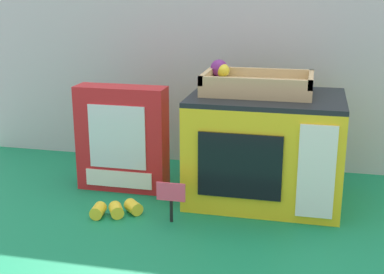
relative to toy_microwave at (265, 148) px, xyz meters
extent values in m
plane|color=#147A4C|center=(-0.14, 0.00, -0.14)|extent=(1.70, 1.70, 0.00)
cube|color=#B7BABF|center=(-0.14, 0.27, 0.22)|extent=(1.61, 0.03, 0.72)
cube|color=yellow|center=(0.00, 0.00, -0.01)|extent=(0.39, 0.28, 0.27)
cube|color=black|center=(0.00, 0.00, 0.13)|extent=(0.39, 0.28, 0.01)
cube|color=black|center=(-0.05, -0.14, -0.01)|extent=(0.20, 0.01, 0.16)
cube|color=white|center=(0.13, -0.14, -0.01)|extent=(0.09, 0.01, 0.22)
cube|color=tan|center=(-0.03, 0.02, 0.15)|extent=(0.28, 0.17, 0.03)
cube|color=tan|center=(-0.03, -0.06, 0.18)|extent=(0.28, 0.01, 0.02)
cube|color=tan|center=(-0.03, 0.10, 0.18)|extent=(0.28, 0.01, 0.02)
cube|color=tan|center=(-0.16, 0.02, 0.18)|extent=(0.01, 0.17, 0.02)
cube|color=tan|center=(0.11, 0.02, 0.18)|extent=(0.01, 0.17, 0.02)
ellipsoid|color=yellow|center=(-0.13, 0.08, 0.19)|extent=(0.06, 0.07, 0.04)
sphere|color=#72287F|center=(-0.14, 0.08, 0.19)|extent=(0.05, 0.05, 0.05)
cube|color=red|center=(-0.39, -0.02, 0.00)|extent=(0.25, 0.07, 0.29)
cube|color=silver|center=(-0.39, -0.06, 0.02)|extent=(0.16, 0.00, 0.17)
cube|color=white|center=(-0.39, -0.06, -0.10)|extent=(0.19, 0.00, 0.05)
cylinder|color=black|center=(-0.20, -0.20, -0.11)|extent=(0.01, 0.01, 0.06)
cube|color=#F44C6B|center=(-0.20, -0.20, -0.06)|extent=(0.07, 0.00, 0.05)
cylinder|color=yellow|center=(-0.38, -0.21, -0.12)|extent=(0.04, 0.05, 0.03)
cylinder|color=yellow|center=(-0.34, -0.20, -0.12)|extent=(0.05, 0.05, 0.03)
cylinder|color=yellow|center=(-0.31, -0.17, -0.12)|extent=(0.05, 0.05, 0.03)
camera|label=1|loc=(0.11, -1.32, 0.41)|focal=49.60mm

